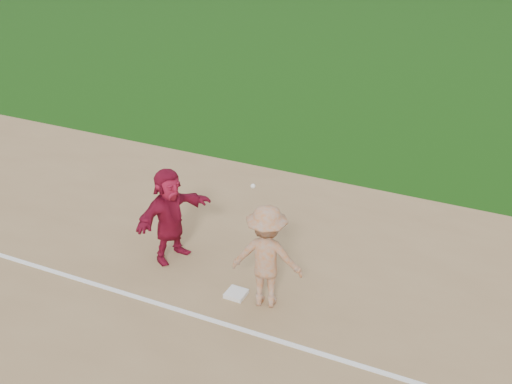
% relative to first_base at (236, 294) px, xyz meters
% --- Properties ---
extents(ground, '(160.00, 160.00, 0.00)m').
position_rel_first_base_xyz_m(ground, '(-0.32, 0.01, -0.06)').
color(ground, '#16420C').
rests_on(ground, ground).
extents(foul_line, '(60.00, 0.10, 0.01)m').
position_rel_first_base_xyz_m(foul_line, '(-0.32, -0.79, -0.03)').
color(foul_line, white).
rests_on(foul_line, infield_dirt).
extents(first_base, '(0.35, 0.35, 0.08)m').
position_rel_first_base_xyz_m(first_base, '(0.00, 0.00, 0.00)').
color(first_base, white).
rests_on(first_base, infield_dirt).
extents(base_runner, '(1.07, 1.83, 1.88)m').
position_rel_first_base_xyz_m(base_runner, '(-1.67, 0.59, 0.90)').
color(base_runner, maroon).
rests_on(base_runner, infield_dirt).
extents(first_base_play, '(1.33, 0.93, 2.18)m').
position_rel_first_base_xyz_m(first_base_play, '(0.56, 0.06, 0.90)').
color(first_base_play, '#98989A').
rests_on(first_base_play, infield_dirt).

